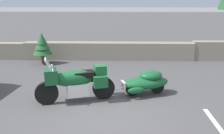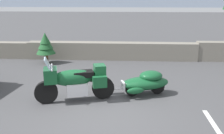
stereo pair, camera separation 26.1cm
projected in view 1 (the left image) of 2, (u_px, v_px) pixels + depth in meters
name	position (u px, v px, depth m)	size (l,w,h in m)	color
ground_plane	(100.00, 113.00, 6.86)	(80.00, 80.00, 0.00)	#424244
stone_guard_wall	(116.00, 51.00, 12.38)	(24.00, 0.58, 0.89)	slate
touring_motorcycle	(75.00, 81.00, 7.45)	(2.26, 1.12, 1.33)	black
car_shaped_trailer	(146.00, 82.00, 8.04)	(2.21, 1.10, 0.76)	black
pine_sapling_near	(42.00, 45.00, 11.45)	(0.85, 0.85, 1.39)	brown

